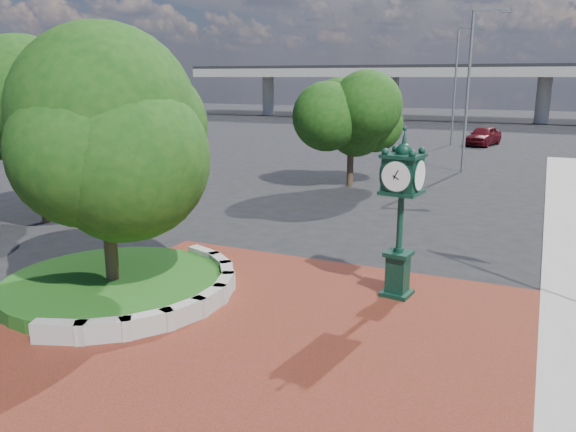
# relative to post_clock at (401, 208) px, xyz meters

# --- Properties ---
(ground) EXTENTS (200.00, 200.00, 0.00)m
(ground) POSITION_rel_post_clock_xyz_m (-2.36, -3.00, -2.53)
(ground) COLOR black
(ground) RESTS_ON ground
(plaza) EXTENTS (12.00, 12.00, 0.04)m
(plaza) POSITION_rel_post_clock_xyz_m (-2.36, -4.00, -2.51)
(plaza) COLOR #5F2B16
(plaza) RESTS_ON ground
(planter_wall) EXTENTS (2.96, 6.77, 0.54)m
(planter_wall) POSITION_rel_post_clock_xyz_m (-5.07, -3.00, -2.26)
(planter_wall) COLOR #9E9B93
(planter_wall) RESTS_ON ground
(grass_bed) EXTENTS (6.10, 6.10, 0.40)m
(grass_bed) POSITION_rel_post_clock_xyz_m (-7.36, -3.00, -2.33)
(grass_bed) COLOR #164C15
(grass_bed) RESTS_ON ground
(overpass) EXTENTS (90.00, 12.00, 7.50)m
(overpass) POSITION_rel_post_clock_xyz_m (-2.58, 67.00, 4.01)
(overpass) COLOR #9E9B93
(overpass) RESTS_ON ground
(tree_planter) EXTENTS (5.20, 5.20, 6.33)m
(tree_planter) POSITION_rel_post_clock_xyz_m (-7.36, -3.00, 1.20)
(tree_planter) COLOR #38281C
(tree_planter) RESTS_ON ground
(tree_northwest) EXTENTS (5.60, 5.60, 6.93)m
(tree_northwest) POSITION_rel_post_clock_xyz_m (-15.36, 2.00, 1.60)
(tree_northwest) COLOR #38281C
(tree_northwest) RESTS_ON ground
(tree_street) EXTENTS (4.40, 4.40, 5.45)m
(tree_street) POSITION_rel_post_clock_xyz_m (-6.36, 15.00, 0.71)
(tree_street) COLOR #38281C
(tree_street) RESTS_ON ground
(post_clock) EXTENTS (1.06, 1.06, 4.60)m
(post_clock) POSITION_rel_post_clock_xyz_m (0.00, 0.00, 0.00)
(post_clock) COLOR black
(post_clock) RESTS_ON ground
(parked_car) EXTENTS (3.08, 5.31, 1.70)m
(parked_car) POSITION_rel_post_clock_xyz_m (-1.65, 38.09, -1.68)
(parked_car) COLOR #4D0B12
(parked_car) RESTS_ON ground
(street_lamp_near) EXTENTS (2.22, 0.44, 9.88)m
(street_lamp_near) POSITION_rel_post_clock_xyz_m (-1.11, 22.69, 3.27)
(street_lamp_near) COLOR slate
(street_lamp_near) RESTS_ON ground
(street_lamp_far) EXTENTS (2.25, 0.30, 10.05)m
(street_lamp_far) POSITION_rel_post_clock_xyz_m (-4.06, 37.40, 3.36)
(street_lamp_far) COLOR slate
(street_lamp_far) RESTS_ON ground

